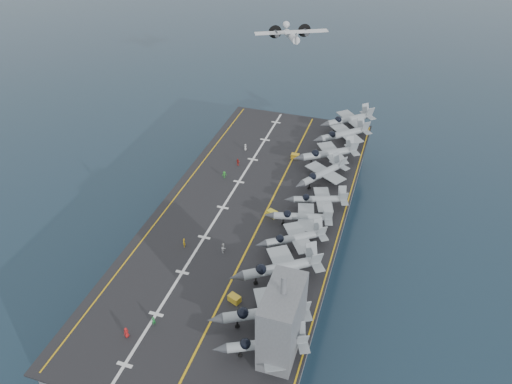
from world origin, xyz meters
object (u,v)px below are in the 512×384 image
(tow_cart_a, at_px, (234,299))
(fighter_jet_0, at_px, (267,343))
(transport_plane, at_px, (291,36))
(island_superstructure, at_px, (282,314))

(tow_cart_a, bearing_deg, fighter_jet_0, -45.60)
(tow_cart_a, distance_m, transport_plane, 85.23)
(island_superstructure, height_order, tow_cart_a, island_superstructure)
(fighter_jet_0, height_order, tow_cart_a, fighter_jet_0)
(island_superstructure, distance_m, transport_plane, 92.48)
(island_superstructure, xyz_separation_m, fighter_jet_0, (-1.78, -1.71, -5.05))
(tow_cart_a, bearing_deg, transport_plane, 98.67)
(island_superstructure, distance_m, fighter_jet_0, 5.62)
(island_superstructure, relative_size, tow_cart_a, 6.40)
(fighter_jet_0, xyz_separation_m, tow_cart_a, (-8.09, 8.26, -1.85))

